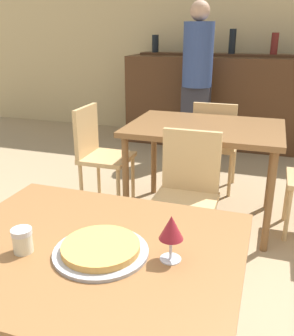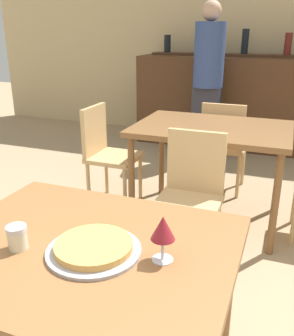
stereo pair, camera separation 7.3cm
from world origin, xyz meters
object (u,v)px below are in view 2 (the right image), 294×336
object	(u,v)px
chair_far_side_front	(191,189)
chair_far_side_back	(223,142)
person_standing	(208,76)
cheese_shaker	(17,237)
wine_glass	(163,229)
chair_far_side_left	(106,149)
pizza_tray	(94,248)

from	to	relation	value
chair_far_side_front	chair_far_side_back	xyz separation A→B (m)	(-0.00, 1.17, 0.00)
chair_far_side_front	chair_far_side_back	world-z (taller)	same
chair_far_side_front	person_standing	size ratio (longest dim) A/B	0.49
chair_far_side_front	person_standing	world-z (taller)	person_standing
cheese_shaker	person_standing	bearing A→B (deg)	91.57
chair_far_side_front	wine_glass	size ratio (longest dim) A/B	5.40
cheese_shaker	wine_glass	bearing A→B (deg)	12.94
chair_far_side_left	person_standing	xyz separation A→B (m)	(0.52, 1.57, 0.46)
chair_far_side_front	pizza_tray	world-z (taller)	chair_far_side_front
wine_glass	chair_far_side_left	bearing A→B (deg)	122.22
cheese_shaker	wine_glass	size ratio (longest dim) A/B	0.54
person_standing	chair_far_side_front	bearing A→B (deg)	-79.94
chair_far_side_back	chair_far_side_left	xyz separation A→B (m)	(-0.90, -0.58, 0.00)
chair_far_side_front	wine_glass	world-z (taller)	wine_glass
pizza_tray	wine_glass	size ratio (longest dim) A/B	2.03
chair_far_side_front	wine_glass	xyz separation A→B (m)	(0.20, -1.16, 0.37)
chair_far_side_front	pizza_tray	size ratio (longest dim) A/B	2.66
chair_far_side_left	person_standing	bearing A→B (deg)	-18.30
cheese_shaker	wine_glass	world-z (taller)	wine_glass
pizza_tray	wine_glass	distance (m)	0.25
chair_far_side_back	cheese_shaker	bearing A→B (deg)	83.26
chair_far_side_back	cheese_shaker	world-z (taller)	chair_far_side_back
chair_far_side_front	chair_far_side_back	distance (m)	1.17
chair_far_side_front	person_standing	bearing A→B (deg)	100.06
chair_far_side_back	chair_far_side_left	size ratio (longest dim) A/B	1.00
pizza_tray	person_standing	bearing A→B (deg)	95.91
wine_glass	chair_far_side_front	bearing A→B (deg)	99.60
chair_far_side_left	pizza_tray	bearing A→B (deg)	-154.05
chair_far_side_front	chair_far_side_back	size ratio (longest dim) A/B	1.00
chair_far_side_back	wine_glass	bearing A→B (deg)	94.81
chair_far_side_front	cheese_shaker	xyz separation A→B (m)	(-0.29, -1.27, 0.30)
chair_far_side_back	pizza_tray	xyz separation A→B (m)	(-0.03, -2.37, 0.27)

